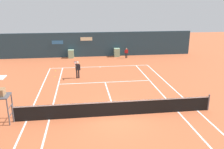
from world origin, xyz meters
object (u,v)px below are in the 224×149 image
object	(u,v)px
tennis_ball_mid_court	(156,90)
tennis_ball_by_sideline	(55,77)
player_on_baseline	(77,68)
tennis_ball_near_service_line	(55,71)
ball_kid_right_post	(126,52)
umpire_chair	(0,94)

from	to	relation	value
tennis_ball_mid_court	tennis_ball_by_sideline	size ratio (longest dim) A/B	1.00
player_on_baseline	tennis_ball_near_service_line	xyz separation A→B (m)	(-2.28, 2.66, -0.91)
ball_kid_right_post	tennis_ball_near_service_line	size ratio (longest dim) A/B	18.45
umpire_chair	tennis_ball_near_service_line	xyz separation A→B (m)	(1.95, 10.48, -1.72)
tennis_ball_near_service_line	tennis_ball_by_sideline	world-z (taller)	same
player_on_baseline	ball_kid_right_post	xyz separation A→B (m)	(6.00, 7.59, -0.22)
ball_kid_right_post	tennis_ball_by_sideline	xyz separation A→B (m)	(-8.16, -6.92, -0.69)
ball_kid_right_post	tennis_ball_by_sideline	world-z (taller)	ball_kid_right_post
tennis_ball_mid_court	umpire_chair	bearing A→B (deg)	-159.39
tennis_ball_mid_court	tennis_ball_near_service_line	bearing A→B (deg)	142.06
umpire_chair	tennis_ball_near_service_line	bearing A→B (deg)	169.45
tennis_ball_mid_court	tennis_ball_by_sideline	distance (m)	9.50
ball_kid_right_post	tennis_ball_near_service_line	xyz separation A→B (m)	(-8.28, -4.94, -0.69)
tennis_ball_near_service_line	tennis_ball_by_sideline	bearing A→B (deg)	-86.61
umpire_chair	tennis_ball_by_sideline	size ratio (longest dim) A/B	39.92
umpire_chair	ball_kid_right_post	bearing A→B (deg)	146.44
umpire_chair	player_on_baseline	distance (m)	8.93
umpire_chair	tennis_ball_by_sideline	distance (m)	8.92
tennis_ball_by_sideline	umpire_chair	bearing A→B (deg)	-103.67
umpire_chair	tennis_ball_mid_court	size ratio (longest dim) A/B	39.92
tennis_ball_mid_court	tennis_ball_by_sideline	world-z (taller)	same
player_on_baseline	tennis_ball_by_sideline	bearing A→B (deg)	-24.17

